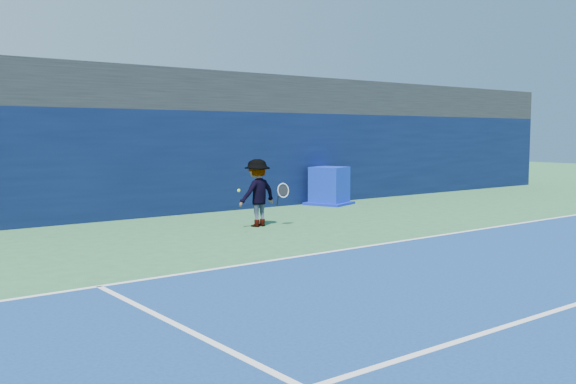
# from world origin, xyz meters

# --- Properties ---
(ground) EXTENTS (80.00, 80.00, 0.00)m
(ground) POSITION_xyz_m (0.00, 0.00, 0.00)
(ground) COLOR #306B3D
(ground) RESTS_ON ground
(baseline) EXTENTS (24.00, 0.10, 0.01)m
(baseline) POSITION_xyz_m (0.00, 3.00, 0.01)
(baseline) COLOR white
(baseline) RESTS_ON ground
(stadium_band) EXTENTS (36.00, 3.00, 1.20)m
(stadium_band) POSITION_xyz_m (0.00, 11.50, 3.60)
(stadium_band) COLOR black
(stadium_band) RESTS_ON back_wall_assembly
(back_wall_assembly) EXTENTS (36.00, 1.03, 3.00)m
(back_wall_assembly) POSITION_xyz_m (-0.00, 10.50, 1.50)
(back_wall_assembly) COLOR #091336
(back_wall_assembly) RESTS_ON ground
(equipment_cart) EXTENTS (1.68, 1.68, 1.24)m
(equipment_cart) POSITION_xyz_m (5.37, 9.46, 0.57)
(equipment_cart) COLOR #0D25B9
(equipment_cart) RESTS_ON ground
(tennis_player) EXTENTS (1.33, 0.77, 1.70)m
(tennis_player) POSITION_xyz_m (0.61, 6.79, 0.85)
(tennis_player) COLOR white
(tennis_player) RESTS_ON ground
(tennis_ball) EXTENTS (0.07, 0.07, 0.07)m
(tennis_ball) POSITION_xyz_m (-0.58, 5.83, 1.04)
(tennis_ball) COLOR #BBEC1A
(tennis_ball) RESTS_ON ground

